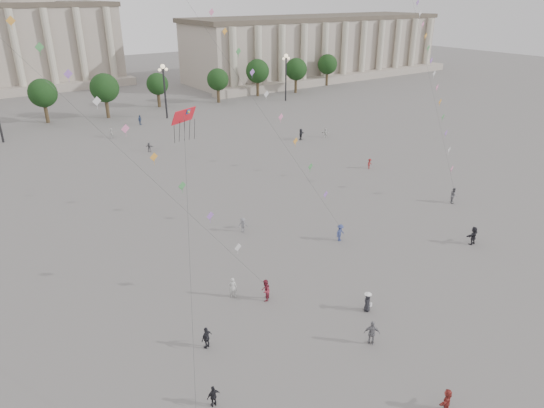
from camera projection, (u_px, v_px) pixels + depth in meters
ground at (357, 317)px, 38.07m from camera, size 360.00×360.00×0.00m
hall_east at (319, 47)px, 144.57m from camera, size 84.00×26.22×17.20m
hall_central at (19, 30)px, 129.18m from camera, size 48.30×34.30×35.50m
tree_row at (76, 93)px, 94.35m from camera, size 137.12×5.12×8.00m
lamp_post_mid_east at (164, 81)px, 95.47m from camera, size 2.00×0.90×10.65m
lamp_post_far_east at (286, 69)px, 111.29m from camera, size 2.00×0.90×10.65m
person_crowd_0 at (140, 120)px, 93.15m from camera, size 1.14×1.03×1.86m
person_crowd_3 at (473, 236)px, 48.82m from camera, size 1.81×0.65×1.92m
person_crowd_4 at (112, 133)px, 84.96m from camera, size 1.12×1.57×1.63m
person_crowd_6 at (243, 225)px, 51.37m from camera, size 1.21×1.06×1.63m
person_crowd_7 at (325, 133)px, 85.16m from camera, size 1.50×1.11×1.57m
person_crowd_8 at (370, 164)px, 69.98m from camera, size 1.06×0.77×1.48m
person_crowd_9 at (301, 134)px, 83.62m from camera, size 1.84×1.40×1.93m
person_crowd_12 at (149, 147)px, 77.49m from camera, size 1.23×1.35×1.50m
person_crowd_13 at (233, 287)px, 40.32m from camera, size 0.80×0.73×1.82m
tourist_1 at (214, 396)px, 29.67m from camera, size 0.89×0.39×1.51m
tourist_2 at (447, 400)px, 29.32m from camera, size 1.56×0.88×1.60m
tourist_3 at (372, 333)px, 34.85m from camera, size 1.15×1.11×1.93m
tourist_4 at (207, 338)px, 34.54m from camera, size 1.10×0.75×1.73m
kite_flyer_0 at (265, 290)px, 39.85m from camera, size 1.17×1.16×1.91m
kite_flyer_1 at (340, 233)px, 49.50m from camera, size 1.30×0.92×1.83m
kite_flyer_2 at (454, 195)px, 58.50m from camera, size 1.17×1.17×1.91m
hat_person at (368, 302)px, 38.56m from camera, size 0.91×0.89×1.69m
dragon_kite at (184, 128)px, 34.68m from camera, size 4.80×8.04×21.44m
kite_train_east at (419, 12)px, 68.39m from camera, size 19.61×31.03×51.26m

